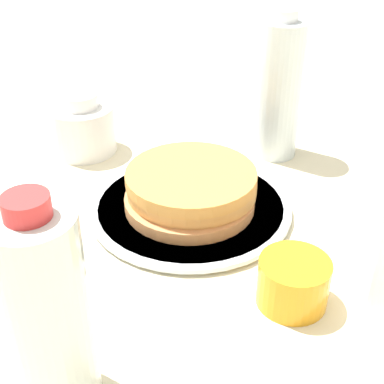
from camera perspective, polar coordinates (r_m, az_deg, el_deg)
ground_plane at (r=0.80m, az=0.39°, el=-0.99°), size 4.00×4.00×0.00m
plate at (r=0.77m, az=0.00°, el=-1.63°), size 0.29×0.29×0.01m
pancake_stack at (r=0.76m, az=-0.25°, el=0.43°), size 0.20×0.19×0.05m
juice_glass at (r=0.62m, az=10.74°, el=-9.43°), size 0.08×0.08×0.06m
cream_jug at (r=0.94m, az=-11.59°, el=6.79°), size 0.11×0.11×0.10m
water_bottle_near at (r=0.89m, az=9.27°, el=10.69°), size 0.07×0.07×0.24m
water_bottle_mid at (r=0.48m, az=-15.14°, el=-12.43°), size 0.07×0.07×0.23m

